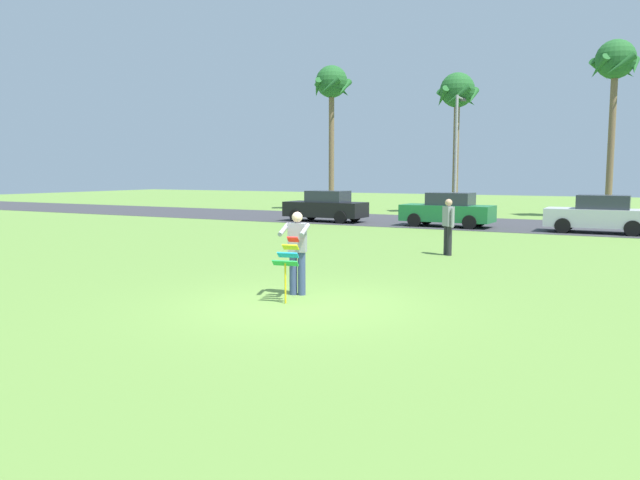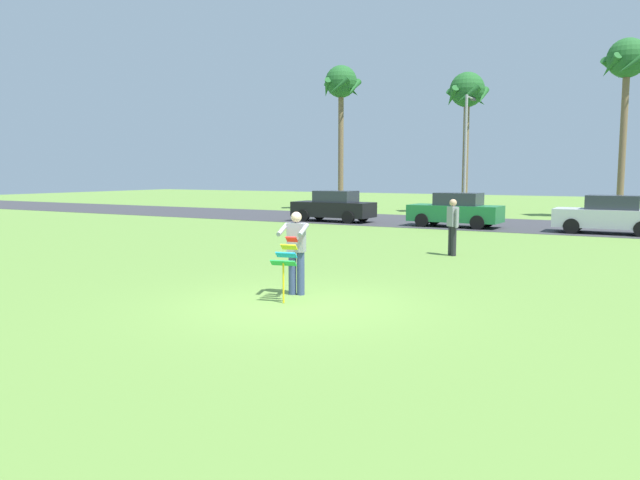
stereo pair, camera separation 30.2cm
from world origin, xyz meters
TOP-DOWN VIEW (x-y plane):
  - ground_plane at (0.00, 0.00)m, footprint 120.00×120.00m
  - road_strip at (0.00, 20.37)m, footprint 120.00×8.00m
  - person_kite_flyer at (-0.53, 0.79)m, footprint 0.66×0.74m
  - kite_held at (-0.36, 0.12)m, footprint 0.53×0.69m
  - parked_car_black at (-8.76, 17.97)m, footprint 4.23×1.89m
  - parked_car_green at (-2.34, 17.97)m, footprint 4.24×1.92m
  - parked_car_silver at (4.14, 17.97)m, footprint 4.21×1.86m
  - palm_tree_left_near at (-12.92, 26.80)m, footprint 2.58×2.71m
  - palm_tree_right_near at (-4.68, 27.53)m, footprint 2.58×2.71m
  - palm_tree_centre_far at (3.99, 27.48)m, footprint 2.58×2.71m
  - streetlight_pole at (-4.13, 25.70)m, footprint 0.24×1.65m
  - person_walker_near at (0.48, 8.28)m, footprint 0.43×0.42m

SIDE VIEW (x-z plane):
  - ground_plane at x=0.00m, z-range 0.00..0.00m
  - road_strip at x=0.00m, z-range 0.00..0.01m
  - parked_car_black at x=-8.76m, z-range -0.03..1.57m
  - parked_car_green at x=-2.34m, z-range -0.03..1.57m
  - parked_car_silver at x=4.14m, z-range -0.03..1.57m
  - kite_held at x=-0.36m, z-range 0.24..1.50m
  - person_walker_near at x=0.48m, z-range 0.07..1.80m
  - person_kite_flyer at x=-0.53m, z-range 0.09..1.82m
  - streetlight_pole at x=-4.13m, z-range 0.50..7.50m
  - palm_tree_right_near at x=-4.68m, z-range 2.87..11.47m
  - palm_tree_left_near at x=-12.92m, z-range 3.28..12.83m
  - palm_tree_centre_far at x=3.99m, z-range 3.33..13.02m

